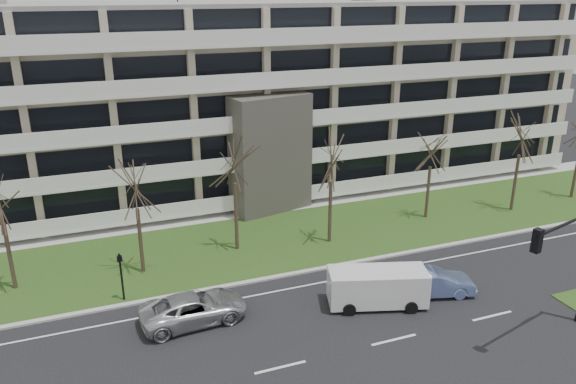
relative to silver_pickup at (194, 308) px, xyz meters
name	(u,v)px	position (x,y,z in m)	size (l,w,h in m)	color
ground	(394,340)	(8.89, -5.17, -0.77)	(160.00, 160.00, 0.00)	black
grass_verge	(297,236)	(8.89, 7.83, -0.74)	(90.00, 10.00, 0.06)	#284416
curb	(327,268)	(8.89, 2.83, -0.71)	(90.00, 0.35, 0.12)	#B2B2AD
sidewalk	(271,209)	(8.89, 13.33, -0.73)	(90.00, 2.00, 0.08)	#B2B2AD
lane_edge_line	(337,279)	(8.89, 1.33, -0.77)	(90.00, 0.12, 0.01)	white
apartment_building	(243,97)	(8.88, 20.15, 6.84)	(60.50, 15.10, 18.75)	beige
silver_pickup	(194,308)	(0.00, 0.00, 0.00)	(2.56, 5.55, 1.54)	silver
blue_sedan	(433,282)	(13.18, -2.14, -0.01)	(1.62, 4.65, 1.53)	#7B93D6
white_van	(379,284)	(9.77, -1.97, 0.46)	(5.66, 3.46, 2.06)	silver
traffic_signal	(574,255)	(16.94, -7.65, 3.65)	(5.73, 1.83, 6.83)	black
pedestrian_signal	(121,271)	(-3.24, 3.44, 1.07)	(0.27, 0.21, 2.89)	black
tree_2	(135,183)	(-1.80, 6.45, 5.03)	(3.73, 3.73, 7.46)	#382B21
tree_3	(234,156)	(4.44, 7.40, 5.69)	(4.15, 4.15, 8.31)	#382B21
tree_4	(332,156)	(10.66, 6.29, 5.33)	(3.92, 3.92, 7.85)	#382B21
tree_5	(432,146)	(19.26, 7.55, 4.84)	(3.61, 3.61, 7.22)	#382B21
tree_6	(522,132)	(26.35, 6.45, 5.47)	(4.01, 4.01, 8.02)	#382B21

